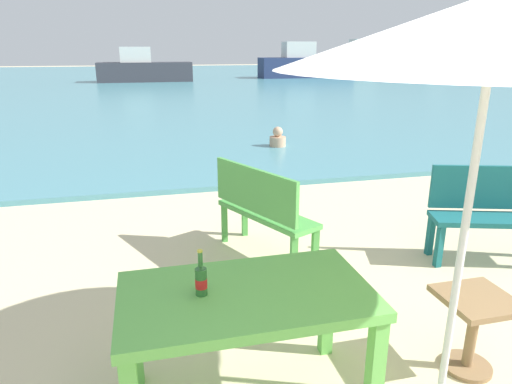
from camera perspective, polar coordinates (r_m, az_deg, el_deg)
sea_water at (r=31.52m, az=-11.09°, el=13.68°), size 120.00×50.00×0.08m
picnic_table_green at (r=2.63m, az=-1.23°, el=-14.41°), size 1.40×0.80×0.76m
beer_bottle_amber at (r=2.51m, az=-6.93°, el=-10.83°), size 0.07×0.07×0.26m
patio_umbrella at (r=2.53m, az=27.83°, el=17.40°), size 2.10×2.10×2.30m
side_table_wood at (r=3.36m, az=25.73°, el=-14.55°), size 0.44×0.44×0.54m
bench_teal_center at (r=5.03m, az=27.71°, el=-1.84°), size 1.25×0.70×0.95m
bench_green_left at (r=4.50m, az=0.70°, el=-1.86°), size 0.84×1.24×0.95m
swimmer_person at (r=9.55m, az=2.74°, el=6.72°), size 0.34×0.34×0.41m
boat_tanker at (r=29.56m, az=-13.95°, el=14.77°), size 5.65×1.54×2.06m
boat_barge at (r=33.16m, az=6.19°, el=15.65°), size 6.62×1.80×2.41m
boat_sailboat at (r=53.40m, az=22.21°, el=15.33°), size 7.40×2.02×2.69m
boat_cargo_ship at (r=45.14m, az=14.07°, el=15.91°), size 7.60×2.07×2.76m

